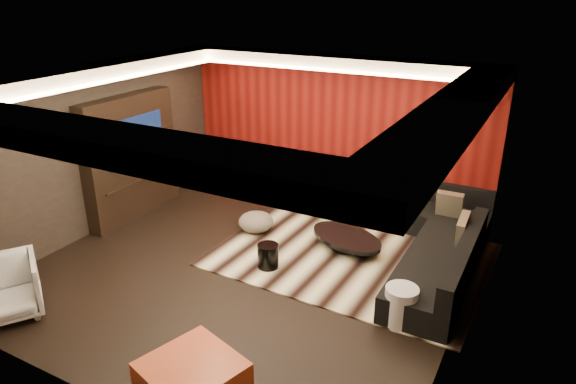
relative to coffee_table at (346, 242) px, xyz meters
The scene contains 26 objects.
floor 1.58m from the coffee_table, 131.68° to the right, with size 6.00×6.00×0.02m, color black.
ceiling 3.11m from the coffee_table, 131.68° to the right, with size 6.00×6.00×0.02m, color silver.
wall_back 2.46m from the coffee_table, 119.75° to the left, with size 6.00×0.02×2.80m, color black.
wall_left 4.41m from the coffee_table, 163.83° to the right, with size 0.02×6.00×2.80m, color black.
wall_right 2.62m from the coffee_table, 30.95° to the right, with size 0.02×6.00×2.80m, color black.
red_feature_wall 2.44m from the coffee_table, 120.30° to the left, with size 5.98×0.05×2.78m, color #6B0C0A.
soffit_back 3.16m from the coffee_table, 124.52° to the left, with size 6.00×0.60×0.22m, color silver.
soffit_front 4.76m from the coffee_table, 105.12° to the right, with size 6.00×0.60×0.22m, color silver.
soffit_left 4.69m from the coffee_table, 162.57° to the right, with size 0.60×4.80×0.22m, color silver.
soffit_right 3.27m from the coffee_table, 35.46° to the right, with size 0.60×4.80×0.22m, color silver.
cove_back 2.93m from the coffee_table, 131.53° to the left, with size 4.80×0.08×0.04m, color #FFD899.
cove_front 4.44m from the coffee_table, 106.50° to the right, with size 4.80×0.08×0.04m, color #FFD899.
cove_left 4.37m from the coffee_table, 160.95° to the right, with size 0.08×4.80×0.04m, color #FFD899.
cove_right 3.04m from the coffee_table, 41.89° to the right, with size 0.08×4.80×0.04m, color #FFD899.
tv_surround 4.06m from the coffee_table, behind, with size 0.30×2.00×2.20m, color black.
tv_screen 4.01m from the coffee_table, behind, with size 0.04×1.30×0.80m, color black.
tv_shelf 3.82m from the coffee_table, behind, with size 0.04×1.60×0.04m, color black.
rug 0.25m from the coffee_table, 46.06° to the right, with size 4.00×3.00×0.02m, color beige.
coffee_table is the anchor object (origin of this frame).
drum_stool 1.37m from the coffee_table, 125.97° to the right, with size 0.31×0.31×0.37m, color black.
striped_pouf 1.61m from the coffee_table, behind, with size 0.60×0.60×0.33m, color #C2AE96.
white_side_table 2.00m from the coffee_table, 48.35° to the right, with size 0.41×0.41×0.51m, color silver.
orange_ottoman 3.68m from the coffee_table, 93.05° to the right, with size 0.89×0.89×0.40m, color #9A3E13.
armchair 4.85m from the coffee_table, 130.60° to the right, with size 0.80×0.82×0.75m, color silver.
sectional_sofa 0.98m from the coffee_table, 45.06° to the left, with size 3.65×3.50×0.75m.
throw_pillows 1.32m from the coffee_table, 64.19° to the left, with size 3.12×1.61×0.50m.
Camera 1 is at (3.67, -5.68, 3.95)m, focal length 32.00 mm.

